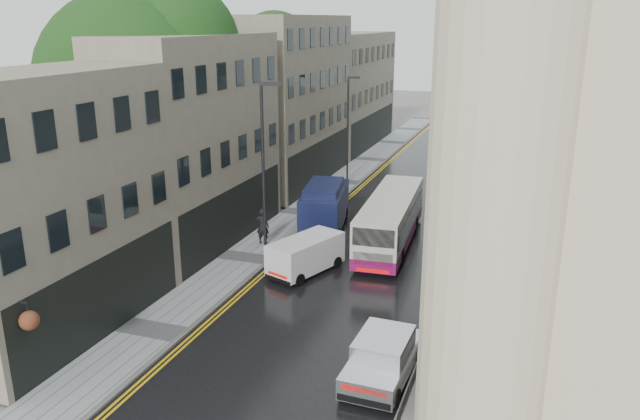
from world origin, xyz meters
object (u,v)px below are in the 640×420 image
Objects in this scene: lamp_post_near at (263,174)px; lamp_post_far at (348,130)px; pedestrian at (263,226)px; tree_near at (134,116)px; white_van at (274,259)px; tree_far at (247,101)px; silver_hatchback at (345,374)px; white_lorry at (456,178)px; navy_van at (301,214)px; cream_bus at (361,235)px.

lamp_post_far is at bearing 73.37° from lamp_post_near.
lamp_post_near is (0.98, -1.85, 3.44)m from pedestrian.
white_van is at bearing -15.36° from tree_near.
tree_far is 15.45m from lamp_post_near.
tree_far reaches higher than silver_hatchback.
white_van is at bearing 118.60° from pedestrian.
white_van is (9.00, -2.47, -6.02)m from tree_near.
lamp_post_near is (-7.98, -11.36, 2.27)m from white_lorry.
silver_hatchback is 13.19m from lamp_post_near.
pedestrian is (-1.53, -1.84, -0.33)m from navy_van.
lamp_post_near is at bearing -165.59° from cream_bus.
white_van is 0.45× the size of lamp_post_near.
lamp_post_far is (6.92, 16.14, -2.96)m from tree_near.
white_lorry is 0.97× the size of lamp_post_near.
tree_near reaches higher than white_lorry.
tree_near reaches higher than silver_hatchback.
lamp_post_near is at bearing 144.35° from white_van.
white_lorry is at bearing -7.92° from tree_far.
tree_far is 14.22m from pedestrian.
lamp_post_far is (-5.38, 15.10, 2.62)m from cream_bus.
white_van is at bearing 128.14° from silver_hatchback.
white_lorry is at bearing -44.94° from lamp_post_far.
white_lorry is 14.06m from lamp_post_near.
white_van is 0.52× the size of lamp_post_far.
tree_near is at bearing -175.16° from white_van.
lamp_post_near is at bearing -118.51° from white_lorry.
lamp_post_near reaches higher than white_lorry.
navy_van is at bearing 62.38° from lamp_post_near.
silver_hatchback is 0.76× the size of navy_van.
silver_hatchback is at bearing -80.36° from cream_bus.
silver_hatchback is at bearing -58.07° from tree_far.
tree_far is 1.45× the size of white_lorry.
cream_bus reaches higher than white_van.
white_van is 5.75m from navy_van.
silver_hatchback is at bearing -84.86° from white_lorry.
lamp_post_near is at bearing 115.34° from pedestrian.
cream_bus is 1.77× the size of navy_van.
white_lorry reaches higher than navy_van.
lamp_post_far reaches higher than navy_van.
white_lorry reaches higher than white_van.
navy_van is (-6.89, 13.92, 0.62)m from silver_hatchback.
cream_bus is 1.15× the size of white_lorry.
cream_bus is at bearing 66.93° from white_van.
tree_far reaches higher than lamp_post_near.
pedestrian is at bearing -126.72° from white_lorry.
white_van is at bearing -97.42° from lamp_post_far.
white_van is at bearing -60.66° from tree_far.
cream_bus is 1.11× the size of lamp_post_near.
navy_van is 2.82× the size of pedestrian.
tree_near reaches higher than white_van.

